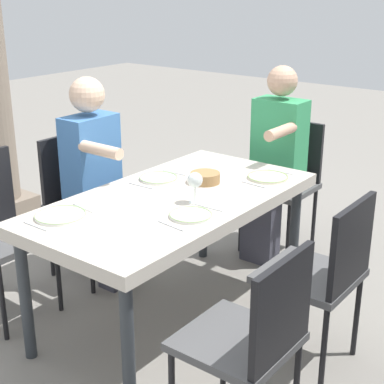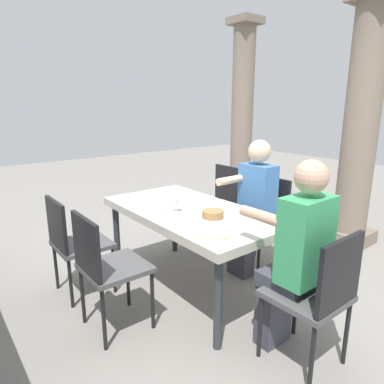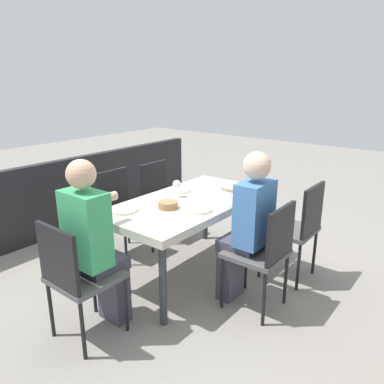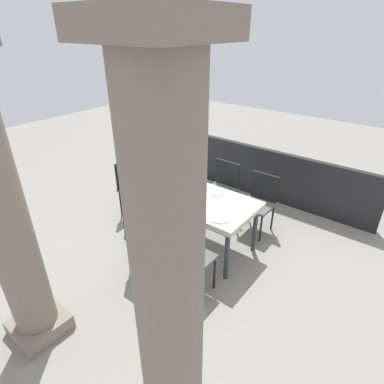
# 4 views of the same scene
# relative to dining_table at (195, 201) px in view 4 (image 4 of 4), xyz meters

# --- Properties ---
(ground_plane) EXTENTS (16.00, 16.00, 0.00)m
(ground_plane) POSITION_rel_dining_table_xyz_m (0.00, 0.00, -0.68)
(ground_plane) COLOR gray
(dining_table) EXTENTS (1.65, 0.86, 0.75)m
(dining_table) POSITION_rel_dining_table_xyz_m (0.00, 0.00, 0.00)
(dining_table) COLOR beige
(dining_table) RESTS_ON ground
(chair_west_north) EXTENTS (0.44, 0.44, 0.93)m
(chair_west_north) POSITION_rel_dining_table_xyz_m (-0.54, 0.85, -0.13)
(chair_west_north) COLOR #4F4F50
(chair_west_north) RESTS_ON ground
(chair_west_south) EXTENTS (0.44, 0.44, 0.87)m
(chair_west_south) POSITION_rel_dining_table_xyz_m (-0.54, -0.85, -0.17)
(chair_west_south) COLOR #4F4F50
(chair_west_south) RESTS_ON ground
(chair_mid_north) EXTENTS (0.44, 0.44, 0.91)m
(chair_mid_north) POSITION_rel_dining_table_xyz_m (0.10, 0.85, -0.14)
(chair_mid_north) COLOR #4F4F50
(chair_mid_north) RESTS_ON ground
(chair_mid_south) EXTENTS (0.44, 0.44, 0.90)m
(chair_mid_south) POSITION_rel_dining_table_xyz_m (0.10, -0.85, -0.14)
(chair_mid_south) COLOR #4F4F50
(chair_mid_south) RESTS_ON ground
(chair_head_east) EXTENTS (0.44, 0.44, 0.91)m
(chair_head_east) POSITION_rel_dining_table_xyz_m (1.25, 0.00, -0.14)
(chair_head_east) COLOR #4F4F50
(chair_head_east) RESTS_ON ground
(diner_woman_green) EXTENTS (0.35, 0.50, 1.30)m
(diner_woman_green) POSITION_rel_dining_table_xyz_m (0.10, 0.68, 0.03)
(diner_woman_green) COLOR #3F3F4C
(diner_woman_green) RESTS_ON ground
(diner_man_white) EXTENTS (0.49, 0.35, 1.32)m
(diner_man_white) POSITION_rel_dining_table_xyz_m (1.07, -0.00, 0.03)
(diner_man_white) COLOR #3F3F4C
(diner_man_white) RESTS_ON ground
(stone_column_near) EXTENTS (0.42, 0.42, 2.82)m
(stone_column_near) POSITION_rel_dining_table_xyz_m (-1.49, 2.15, 0.71)
(stone_column_near) COLOR gray
(stone_column_near) RESTS_ON ground
(stone_column_centre) EXTENTS (0.49, 0.49, 2.74)m
(stone_column_centre) POSITION_rel_dining_table_xyz_m (0.33, 2.15, 0.67)
(stone_column_centre) COLOR gray
(stone_column_centre) RESTS_ON ground
(patio_railing) EXTENTS (4.05, 0.10, 0.90)m
(patio_railing) POSITION_rel_dining_table_xyz_m (0.00, -1.84, -0.23)
(patio_railing) COLOR black
(patio_railing) RESTS_ON ground
(plate_0) EXTENTS (0.25, 0.25, 0.02)m
(plate_0) POSITION_rel_dining_table_xyz_m (-0.56, 0.25, 0.08)
(plate_0) COLOR white
(plate_0) RESTS_ON dining_table
(fork_0) EXTENTS (0.02, 0.17, 0.01)m
(fork_0) POSITION_rel_dining_table_xyz_m (-0.71, 0.25, 0.07)
(fork_0) COLOR silver
(fork_0) RESTS_ON dining_table
(spoon_0) EXTENTS (0.04, 0.17, 0.01)m
(spoon_0) POSITION_rel_dining_table_xyz_m (-0.41, 0.25, 0.07)
(spoon_0) COLOR silver
(spoon_0) RESTS_ON dining_table
(plate_1) EXTENTS (0.21, 0.21, 0.02)m
(plate_1) POSITION_rel_dining_table_xyz_m (-0.17, -0.25, 0.08)
(plate_1) COLOR white
(plate_1) RESTS_ON dining_table
(wine_glass_1) EXTENTS (0.08, 0.08, 0.16)m
(wine_glass_1) POSITION_rel_dining_table_xyz_m (-0.01, -0.15, 0.19)
(wine_glass_1) COLOR white
(wine_glass_1) RESTS_ON dining_table
(fork_1) EXTENTS (0.04, 0.17, 0.01)m
(fork_1) POSITION_rel_dining_table_xyz_m (-0.32, -0.25, 0.07)
(fork_1) COLOR silver
(fork_1) RESTS_ON dining_table
(spoon_1) EXTENTS (0.02, 0.17, 0.01)m
(spoon_1) POSITION_rel_dining_table_xyz_m (-0.02, -0.25, 0.07)
(spoon_1) COLOR silver
(spoon_1) RESTS_ON dining_table
(plate_2) EXTENTS (0.22, 0.22, 0.02)m
(plate_2) POSITION_rel_dining_table_xyz_m (0.17, 0.25, 0.08)
(plate_2) COLOR white
(plate_2) RESTS_ON dining_table
(fork_2) EXTENTS (0.02, 0.17, 0.01)m
(fork_2) POSITION_rel_dining_table_xyz_m (0.02, 0.25, 0.07)
(fork_2) COLOR silver
(fork_2) RESTS_ON dining_table
(spoon_2) EXTENTS (0.02, 0.17, 0.01)m
(spoon_2) POSITION_rel_dining_table_xyz_m (0.32, 0.25, 0.07)
(spoon_2) COLOR silver
(spoon_2) RESTS_ON dining_table
(plate_3) EXTENTS (0.24, 0.24, 0.02)m
(plate_3) POSITION_rel_dining_table_xyz_m (0.57, -0.24, 0.08)
(plate_3) COLOR silver
(plate_3) RESTS_ON dining_table
(fork_3) EXTENTS (0.03, 0.17, 0.01)m
(fork_3) POSITION_rel_dining_table_xyz_m (0.42, -0.24, 0.07)
(fork_3) COLOR silver
(fork_3) RESTS_ON dining_table
(spoon_3) EXTENTS (0.02, 0.17, 0.01)m
(spoon_3) POSITION_rel_dining_table_xyz_m (0.72, -0.24, 0.07)
(spoon_3) COLOR silver
(spoon_3) RESTS_ON dining_table
(bread_basket) EXTENTS (0.17, 0.17, 0.06)m
(bread_basket) POSITION_rel_dining_table_xyz_m (0.29, 0.00, 0.10)
(bread_basket) COLOR #9E7547
(bread_basket) RESTS_ON dining_table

